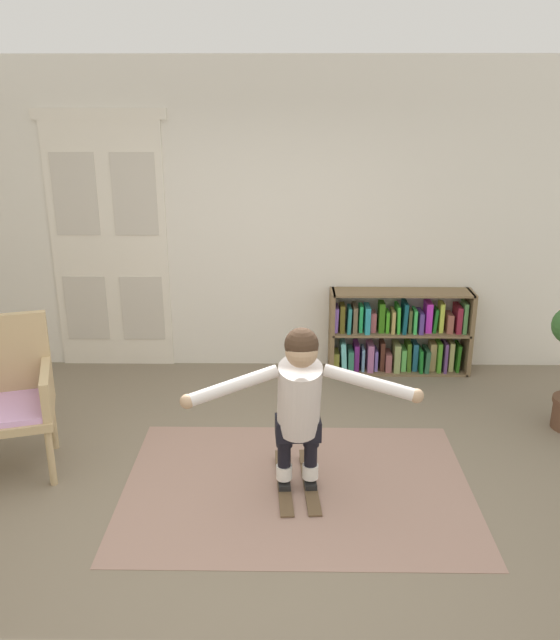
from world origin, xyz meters
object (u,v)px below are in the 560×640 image
(bookshelf, at_px, (398,336))
(person_skier, at_px, (300,398))
(wicker_chair, at_px, (8,393))
(skis_pair, at_px, (297,482))

(bookshelf, distance_m, person_skier, 2.39)
(wicker_chair, height_order, skis_pair, wicker_chair)
(wicker_chair, relative_size, person_skier, 0.75)
(skis_pair, xyz_separation_m, person_skier, (0.01, -0.14, 0.72))
(wicker_chair, height_order, person_skier, person_skier)
(bookshelf, xyz_separation_m, skis_pair, (-0.99, -2.00, -0.34))
(wicker_chair, relative_size, skis_pair, 1.47)
(wicker_chair, bearing_deg, person_skier, -10.30)
(wicker_chair, distance_m, person_skier, 2.09)
(wicker_chair, bearing_deg, bookshelf, 30.33)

